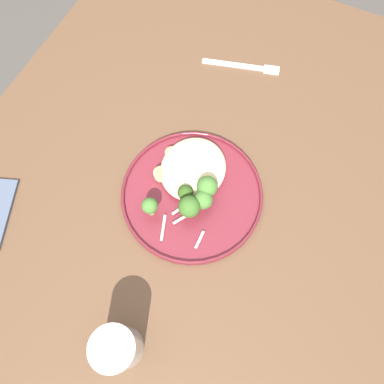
# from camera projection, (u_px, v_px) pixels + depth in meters

# --- Properties ---
(ground) EXTENTS (6.00, 6.00, 0.00)m
(ground) POSITION_uv_depth(u_px,v_px,m) (186.00, 274.00, 1.44)
(ground) COLOR #47423D
(wooden_dining_table) EXTENTS (1.40, 1.00, 0.74)m
(wooden_dining_table) POSITION_uv_depth(u_px,v_px,m) (181.00, 223.00, 0.83)
(wooden_dining_table) COLOR brown
(wooden_dining_table) RESTS_ON ground
(dinner_plate) EXTENTS (0.29, 0.29, 0.02)m
(dinner_plate) POSITION_uv_depth(u_px,v_px,m) (192.00, 194.00, 0.76)
(dinner_plate) COLOR maroon
(dinner_plate) RESTS_ON wooden_dining_table
(noodle_bed) EXTENTS (0.15, 0.13, 0.03)m
(noodle_bed) POSITION_uv_depth(u_px,v_px,m) (193.00, 168.00, 0.76)
(noodle_bed) COLOR beige
(noodle_bed) RESTS_ON dinner_plate
(seared_scallop_rear_pale) EXTENTS (0.03, 0.03, 0.01)m
(seared_scallop_rear_pale) POSITION_uv_depth(u_px,v_px,m) (194.00, 164.00, 0.77)
(seared_scallop_rear_pale) COLOR #E5C689
(seared_scallop_rear_pale) RESTS_ON dinner_plate
(seared_scallop_tilted_round) EXTENTS (0.04, 0.04, 0.01)m
(seared_scallop_tilted_round) POSITION_uv_depth(u_px,v_px,m) (173.00, 174.00, 0.76)
(seared_scallop_tilted_round) COLOR beige
(seared_scallop_tilted_round) RESTS_ON dinner_plate
(seared_scallop_front_small) EXTENTS (0.03, 0.03, 0.02)m
(seared_scallop_front_small) POSITION_uv_depth(u_px,v_px,m) (172.00, 154.00, 0.78)
(seared_scallop_front_small) COLOR #E5C689
(seared_scallop_front_small) RESTS_ON dinner_plate
(seared_scallop_center_golden) EXTENTS (0.03, 0.03, 0.01)m
(seared_scallop_center_golden) POSITION_uv_depth(u_px,v_px,m) (188.00, 178.00, 0.76)
(seared_scallop_center_golden) COLOR beige
(seared_scallop_center_golden) RESTS_ON dinner_plate
(seared_scallop_tiny_bay) EXTENTS (0.03, 0.03, 0.02)m
(seared_scallop_tiny_bay) POSITION_uv_depth(u_px,v_px,m) (161.00, 174.00, 0.76)
(seared_scallop_tiny_bay) COLOR #E5C689
(seared_scallop_tiny_bay) RESTS_ON dinner_plate
(broccoli_floret_right_tilted) EXTENTS (0.04, 0.04, 0.06)m
(broccoli_floret_right_tilted) POSITION_uv_depth(u_px,v_px,m) (188.00, 208.00, 0.70)
(broccoli_floret_right_tilted) COLOR #89A356
(broccoli_floret_right_tilted) RESTS_ON dinner_plate
(broccoli_floret_tall_stalk) EXTENTS (0.04, 0.04, 0.06)m
(broccoli_floret_tall_stalk) POSITION_uv_depth(u_px,v_px,m) (203.00, 200.00, 0.71)
(broccoli_floret_tall_stalk) COLOR #89A356
(broccoli_floret_tall_stalk) RESTS_ON dinner_plate
(broccoli_floret_small_sprig) EXTENTS (0.04, 0.04, 0.06)m
(broccoli_floret_small_sprig) POSITION_uv_depth(u_px,v_px,m) (207.00, 187.00, 0.72)
(broccoli_floret_small_sprig) COLOR #89A356
(broccoli_floret_small_sprig) RESTS_ON dinner_plate
(broccoli_floret_center_pile) EXTENTS (0.03, 0.03, 0.04)m
(broccoli_floret_center_pile) POSITION_uv_depth(u_px,v_px,m) (183.00, 192.00, 0.73)
(broccoli_floret_center_pile) COLOR #7A994C
(broccoli_floret_center_pile) RESTS_ON dinner_plate
(broccoli_floret_left_leaning) EXTENTS (0.03, 0.03, 0.05)m
(broccoli_floret_left_leaning) POSITION_uv_depth(u_px,v_px,m) (150.00, 206.00, 0.71)
(broccoli_floret_left_leaning) COLOR #7A994C
(broccoli_floret_left_leaning) RESTS_ON dinner_plate
(onion_sliver_pale_crescent) EXTENTS (0.05, 0.03, 0.00)m
(onion_sliver_pale_crescent) POSITION_uv_depth(u_px,v_px,m) (185.00, 217.00, 0.73)
(onion_sliver_pale_crescent) COLOR silver
(onion_sliver_pale_crescent) RESTS_ON dinner_plate
(onion_sliver_curled_piece) EXTENTS (0.04, 0.01, 0.00)m
(onion_sliver_curled_piece) POSITION_uv_depth(u_px,v_px,m) (200.00, 240.00, 0.72)
(onion_sliver_curled_piece) COLOR silver
(onion_sliver_curled_piece) RESTS_ON dinner_plate
(onion_sliver_long_sliver) EXTENTS (0.05, 0.03, 0.00)m
(onion_sliver_long_sliver) POSITION_uv_depth(u_px,v_px,m) (184.00, 206.00, 0.74)
(onion_sliver_long_sliver) COLOR silver
(onion_sliver_long_sliver) RESTS_ON dinner_plate
(onion_sliver_short_strip) EXTENTS (0.05, 0.02, 0.00)m
(onion_sliver_short_strip) POSITION_uv_depth(u_px,v_px,m) (163.00, 228.00, 0.73)
(onion_sliver_short_strip) COLOR silver
(onion_sliver_short_strip) RESTS_ON dinner_plate
(water_glass) EXTENTS (0.07, 0.07, 0.11)m
(water_glass) POSITION_uv_depth(u_px,v_px,m) (118.00, 348.00, 0.61)
(water_glass) COLOR silver
(water_glass) RESTS_ON wooden_dining_table
(dinner_fork) EXTENTS (0.07, 0.18, 0.00)m
(dinner_fork) POSITION_uv_depth(u_px,v_px,m) (244.00, 66.00, 0.89)
(dinner_fork) COLOR silver
(dinner_fork) RESTS_ON wooden_dining_table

